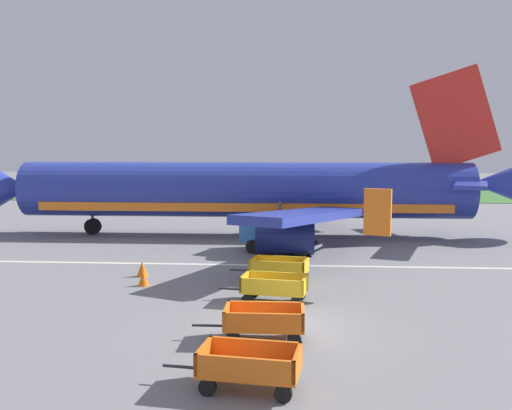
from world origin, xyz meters
name	(u,v)px	position (x,y,z in m)	size (l,w,h in m)	color
ground_plane	(283,327)	(0.00, 0.00, 0.00)	(220.00, 220.00, 0.00)	slate
grass_strip	(291,192)	(0.00, 56.39, 0.03)	(220.00, 28.00, 0.06)	#3D7033
apron_stripe	(286,266)	(0.00, 9.81, 0.01)	(120.00, 0.36, 0.01)	silver
airplane	(259,191)	(-1.97, 19.20, 3.05)	(37.50, 30.30, 11.34)	#28389E
baggage_cart_nearest	(249,366)	(-0.75, -4.97, 0.60)	(3.62, 1.72, 1.07)	orange
baggage_cart_second_in_row	(264,322)	(-0.57, -1.37, 0.60)	(3.55, 1.40, 1.07)	orange
baggage_cart_third_in_row	(274,287)	(-0.40, 2.97, 0.60)	(3.62, 1.78, 1.07)	gold
baggage_cart_fourth_in_row	(279,269)	(-0.29, 6.30, 0.60)	(3.63, 1.82, 1.07)	gold
service_truck_beside_carts	(267,233)	(-1.17, 13.61, 1.10)	(4.77, 3.36, 2.10)	slate
traffic_cone_near_plane	(294,265)	(0.40, 8.34, 0.34)	(0.52, 0.52, 0.69)	orange
traffic_cone_mid_apron	(143,278)	(-6.20, 5.24, 0.32)	(0.49, 0.49, 0.64)	orange
traffic_cone_by_carts	(142,269)	(-6.72, 7.00, 0.36)	(0.55, 0.55, 0.72)	orange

